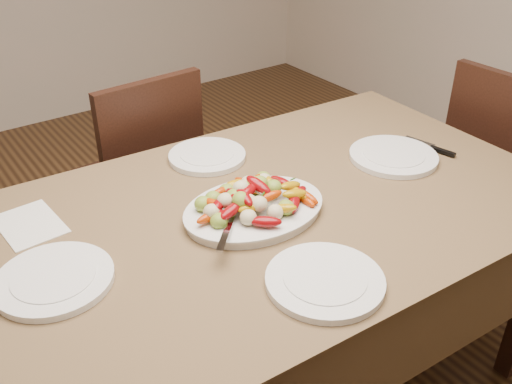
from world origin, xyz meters
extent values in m
cube|color=brown|center=(0.20, 0.25, 0.38)|extent=(1.89, 1.13, 0.76)
ellipsoid|color=white|center=(0.18, 0.23, 0.77)|extent=(0.42, 0.32, 0.02)
cylinder|color=white|center=(-0.37, 0.27, 0.77)|extent=(0.28, 0.28, 0.02)
cylinder|color=white|center=(0.75, 0.24, 0.77)|extent=(0.29, 0.29, 0.02)
cylinder|color=white|center=(0.25, 0.60, 0.77)|extent=(0.26, 0.26, 0.02)
cylinder|color=white|center=(0.14, -0.10, 0.77)|extent=(0.28, 0.28, 0.02)
cube|color=silver|center=(-0.35, 0.55, 0.76)|extent=(0.16, 0.22, 0.00)
camera|label=1|loc=(-0.60, -0.86, 1.64)|focal=40.00mm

